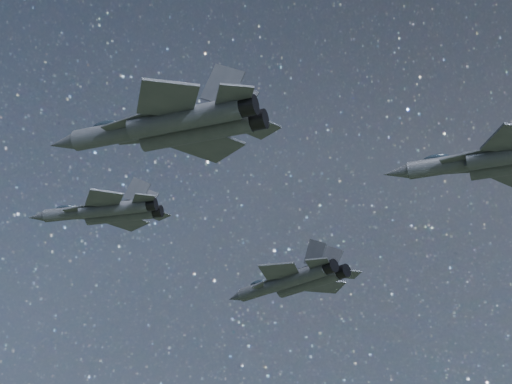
% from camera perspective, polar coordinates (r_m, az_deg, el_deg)
% --- Properties ---
extents(jet_lead, '(15.82, 10.95, 3.97)m').
position_cam_1_polar(jet_lead, '(91.61, -9.95, -1.27)').
color(jet_lead, '#2F323B').
extents(jet_left, '(18.88, 12.51, 4.81)m').
position_cam_1_polar(jet_left, '(100.77, 2.52, -5.92)').
color(jet_left, '#2F323B').
extents(jet_right, '(19.58, 13.85, 4.96)m').
position_cam_1_polar(jet_right, '(68.06, -5.55, 4.47)').
color(jet_right, '#2F323B').
extents(jet_slot, '(18.35, 12.96, 4.65)m').
position_cam_1_polar(jet_slot, '(78.29, 16.08, 2.13)').
color(jet_slot, '#2F323B').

